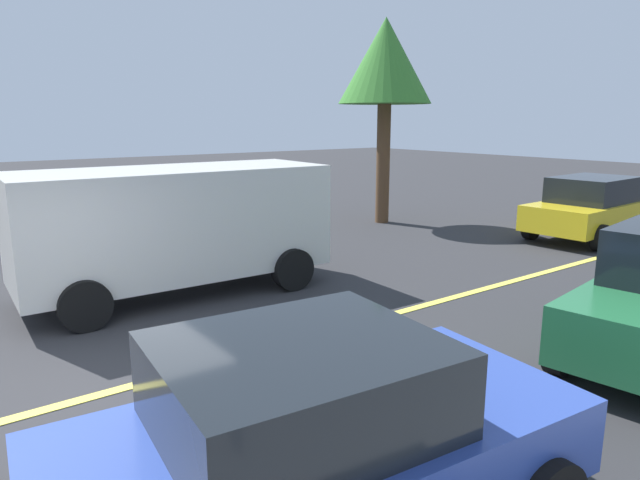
{
  "coord_description": "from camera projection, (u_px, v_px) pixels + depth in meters",
  "views": [
    {
      "loc": [
        -1.28,
        -6.11,
        3.02
      ],
      "look_at": [
        3.33,
        0.16,
        1.34
      ],
      "focal_mm": 31.62,
      "sensor_mm": 36.0,
      "label": 1
    }
  ],
  "objects": [
    {
      "name": "tree_left_verge",
      "position": [
        385.0,
        64.0,
        15.88
      ],
      "size": [
        2.65,
        2.65,
        5.8
      ],
      "color": "#513823",
      "rests_on": "ground_plane"
    },
    {
      "name": "car_blue_crossing",
      "position": [
        317.0,
        437.0,
        4.04
      ],
      "size": [
        4.1,
        2.34,
        1.54
      ],
      "color": "#2D479E",
      "rests_on": "ground_plane"
    },
    {
      "name": "lane_marking_centre",
      "position": [
        308.0,
        337.0,
        7.92
      ],
      "size": [
        28.0,
        0.16,
        0.01
      ],
      "primitive_type": "cube",
      "color": "#E0D14C"
    },
    {
      "name": "ground_plane",
      "position": [
        85.0,
        399.0,
        6.19
      ],
      "size": [
        80.0,
        80.0,
        0.0
      ],
      "primitive_type": "plane",
      "color": "#2D2D30"
    },
    {
      "name": "car_yellow_far_lane",
      "position": [
        594.0,
        207.0,
        14.5
      ],
      "size": [
        4.55,
        2.16,
        1.58
      ],
      "color": "gold",
      "rests_on": "ground_plane"
    },
    {
      "name": "white_van",
      "position": [
        173.0,
        222.0,
        9.72
      ],
      "size": [
        5.26,
        2.39,
        2.2
      ],
      "color": "silver",
      "rests_on": "ground_plane"
    }
  ]
}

